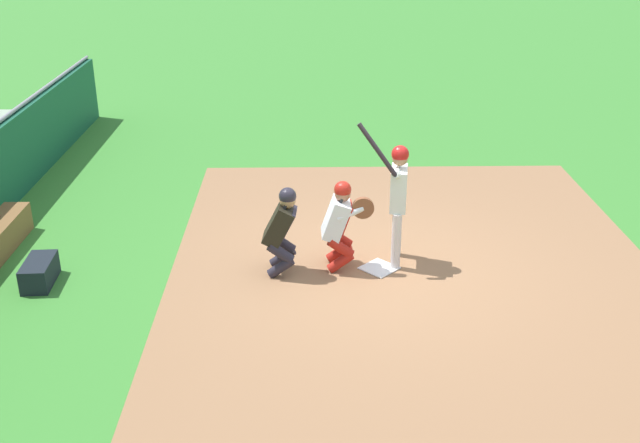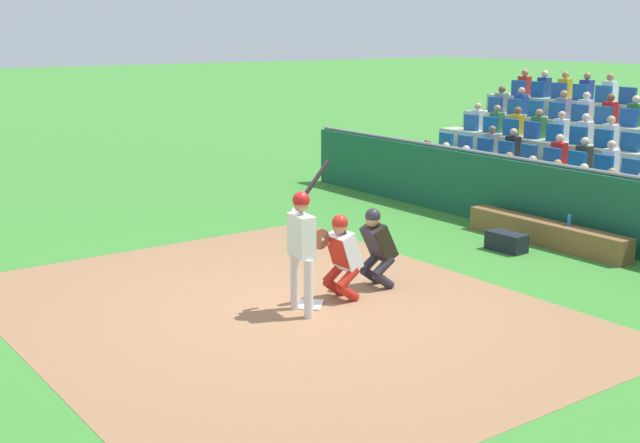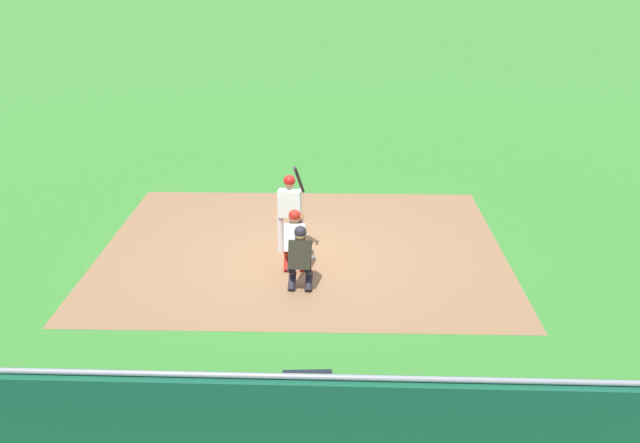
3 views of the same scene
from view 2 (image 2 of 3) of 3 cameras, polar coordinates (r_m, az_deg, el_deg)
name	(u,v)px [view 2 (image 2 of 3)]	position (r m, az deg, el deg)	size (l,w,h in m)	color
ground_plane	(307,305)	(11.96, -0.92, -5.81)	(160.00, 160.00, 0.00)	#3A8330
infield_dirt_patch	(278,312)	(11.70, -2.94, -6.25)	(8.62, 6.85, 0.01)	#946947
home_plate_marker	(307,304)	(11.96, -0.92, -5.74)	(0.44, 0.44, 0.02)	white
batter_at_plate	(302,238)	(11.34, -1.28, -1.17)	(0.61, 0.75, 2.12)	silver
catcher_crouching	(341,252)	(12.00, 1.44, -2.13)	(0.47, 0.72, 1.31)	#B01F15
home_plate_umpire	(377,244)	(12.60, 3.95, -1.55)	(0.48, 0.49, 1.28)	#27232E
dugout_wall	(578,207)	(15.94, 17.39, 0.99)	(15.88, 0.24, 1.44)	#16543A
dugout_bench	(546,233)	(15.76, 15.37, -0.78)	(3.46, 0.40, 0.44)	brown
water_bottle_on_bench	(569,220)	(15.48, 16.87, 0.09)	(0.07, 0.07, 0.20)	blue
equipment_duffel_bag	(506,242)	(15.17, 12.77, -1.38)	(0.73, 0.36, 0.33)	black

